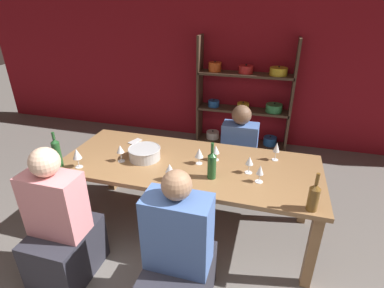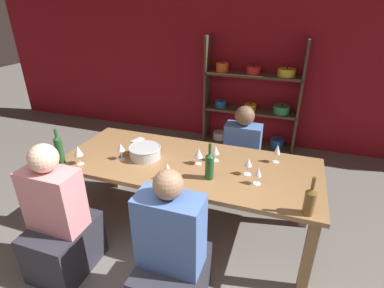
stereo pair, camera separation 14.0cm
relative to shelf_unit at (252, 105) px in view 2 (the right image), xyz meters
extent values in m
cube|color=maroon|center=(-0.31, 0.20, 0.67)|extent=(8.80, 0.06, 2.70)
cube|color=#4C3828|center=(-0.73, 0.00, 0.16)|extent=(0.04, 0.30, 1.68)
cube|color=#4C3828|center=(0.68, 0.00, 0.16)|extent=(0.04, 0.30, 1.68)
cube|color=#4C3828|center=(-0.02, 0.00, -0.66)|extent=(1.41, 0.30, 0.04)
cylinder|color=silver|center=(-0.49, 0.00, -0.59)|extent=(0.21, 0.21, 0.12)
sphere|color=black|center=(-0.49, 0.00, -0.52)|extent=(0.02, 0.02, 0.02)
cylinder|color=gold|center=(-0.02, 0.00, -0.58)|extent=(0.23, 0.23, 0.13)
sphere|color=black|center=(-0.02, 0.00, -0.50)|extent=(0.02, 0.02, 0.02)
cylinder|color=#235BAD|center=(0.45, 0.00, -0.58)|extent=(0.21, 0.21, 0.13)
sphere|color=black|center=(0.45, 0.00, -0.50)|extent=(0.02, 0.02, 0.02)
cube|color=#4C3828|center=(-0.02, 0.00, -0.10)|extent=(1.41, 0.30, 0.04)
cylinder|color=#235BAD|center=(-0.49, 0.00, -0.03)|extent=(0.18, 0.18, 0.10)
sphere|color=black|center=(-0.49, 0.00, 0.03)|extent=(0.02, 0.02, 0.02)
cylinder|color=gold|center=(-0.02, 0.00, -0.03)|extent=(0.19, 0.19, 0.10)
sphere|color=black|center=(-0.02, 0.00, 0.03)|extent=(0.02, 0.02, 0.02)
cylinder|color=#338447|center=(0.45, 0.00, -0.02)|extent=(0.25, 0.25, 0.12)
sphere|color=black|center=(0.45, 0.00, 0.05)|extent=(0.02, 0.02, 0.02)
cube|color=#4C3828|center=(-0.02, 0.00, 0.46)|extent=(1.41, 0.30, 0.04)
cylinder|color=#E0561E|center=(-0.49, 0.00, 0.55)|extent=(0.19, 0.19, 0.14)
sphere|color=black|center=(-0.49, 0.00, 0.63)|extent=(0.02, 0.02, 0.02)
cylinder|color=red|center=(-0.02, 0.00, 0.54)|extent=(0.21, 0.21, 0.11)
sphere|color=black|center=(-0.02, 0.00, 0.60)|extent=(0.02, 0.02, 0.02)
cylinder|color=gold|center=(0.45, 0.00, 0.53)|extent=(0.25, 0.25, 0.11)
sphere|color=black|center=(0.45, 0.00, 0.60)|extent=(0.02, 0.02, 0.02)
cube|color=olive|center=(-0.26, -2.17, 0.07)|extent=(2.42, 0.99, 0.04)
cube|color=olive|center=(-1.39, -2.59, -0.32)|extent=(0.08, 0.08, 0.72)
cube|color=olive|center=(0.86, -2.59, -0.32)|extent=(0.08, 0.08, 0.72)
cube|color=olive|center=(-1.39, -1.76, -0.32)|extent=(0.08, 0.08, 0.72)
cube|color=olive|center=(0.86, -1.76, -0.32)|extent=(0.08, 0.08, 0.72)
cylinder|color=#B7BABC|center=(-0.70, -2.21, 0.14)|extent=(0.30, 0.30, 0.11)
torus|color=#B7BABC|center=(-0.70, -2.21, 0.19)|extent=(0.31, 0.31, 0.01)
cylinder|color=#1E4C23|center=(-1.40, -2.56, 0.20)|extent=(0.07, 0.07, 0.24)
cone|color=#1E4C23|center=(-1.40, -2.56, 0.34)|extent=(0.07, 0.07, 0.03)
cylinder|color=#1E4C23|center=(-1.40, -2.56, 0.39)|extent=(0.03, 0.03, 0.07)
cylinder|color=#1E4C23|center=(0.00, -2.37, 0.19)|extent=(0.08, 0.08, 0.21)
cone|color=#1E4C23|center=(0.00, -2.37, 0.31)|extent=(0.08, 0.08, 0.03)
cylinder|color=#1E4C23|center=(0.00, -2.37, 0.37)|extent=(0.03, 0.03, 0.09)
cylinder|color=brown|center=(0.79, -2.59, 0.18)|extent=(0.08, 0.08, 0.18)
cone|color=brown|center=(0.79, -2.59, 0.28)|extent=(0.08, 0.08, 0.04)
cylinder|color=brown|center=(0.79, -2.59, 0.35)|extent=(0.03, 0.03, 0.09)
cylinder|color=white|center=(-0.17, -2.16, 0.09)|extent=(0.06, 0.06, 0.00)
cylinder|color=white|center=(-0.17, -2.16, 0.12)|extent=(0.01, 0.01, 0.07)
cone|color=white|center=(-0.17, -2.16, 0.20)|extent=(0.08, 0.08, 0.09)
cylinder|color=maroon|center=(-0.17, -2.16, 0.18)|extent=(0.04, 0.04, 0.04)
cylinder|color=white|center=(-0.33, -2.50, 0.09)|extent=(0.06, 0.06, 0.00)
cylinder|color=white|center=(-0.33, -2.50, 0.13)|extent=(0.01, 0.01, 0.08)
cone|color=white|center=(-0.33, -2.50, 0.20)|extent=(0.07, 0.07, 0.08)
cylinder|color=maroon|center=(-0.33, -2.50, 0.19)|extent=(0.04, 0.04, 0.03)
cylinder|color=white|center=(0.51, -1.89, 0.09)|extent=(0.06, 0.06, 0.00)
cylinder|color=white|center=(0.51, -1.89, 0.13)|extent=(0.01, 0.01, 0.09)
cone|color=white|center=(0.51, -1.89, 0.22)|extent=(0.06, 0.06, 0.09)
cylinder|color=beige|center=(0.51, -1.89, 0.20)|extent=(0.03, 0.03, 0.04)
cylinder|color=white|center=(-0.89, -2.32, 0.09)|extent=(0.07, 0.07, 0.00)
cylinder|color=white|center=(-0.89, -2.32, 0.13)|extent=(0.01, 0.01, 0.09)
cone|color=white|center=(-0.89, -2.32, 0.22)|extent=(0.07, 0.07, 0.07)
cylinder|color=maroon|center=(-0.89, -2.32, 0.20)|extent=(0.04, 0.04, 0.03)
cylinder|color=white|center=(-1.21, -2.53, 0.09)|extent=(0.07, 0.07, 0.00)
cylinder|color=white|center=(-1.21, -2.53, 0.13)|extent=(0.01, 0.01, 0.09)
cone|color=white|center=(-1.21, -2.53, 0.22)|extent=(0.08, 0.08, 0.10)
cylinder|color=maroon|center=(-1.21, -2.53, 0.20)|extent=(0.04, 0.04, 0.04)
cylinder|color=white|center=(0.29, -2.20, 0.09)|extent=(0.07, 0.07, 0.00)
cylinder|color=white|center=(0.29, -2.20, 0.13)|extent=(0.01, 0.01, 0.08)
cone|color=white|center=(0.29, -2.20, 0.21)|extent=(0.07, 0.07, 0.07)
cylinder|color=white|center=(0.40, -2.32, 0.09)|extent=(0.07, 0.07, 0.00)
cylinder|color=white|center=(0.40, -2.32, 0.13)|extent=(0.01, 0.01, 0.07)
cone|color=white|center=(0.40, -2.32, 0.20)|extent=(0.06, 0.06, 0.08)
cylinder|color=beige|center=(0.40, -2.32, 0.18)|extent=(0.03, 0.03, 0.03)
cylinder|color=white|center=(-0.04, -2.05, 0.09)|extent=(0.07, 0.07, 0.00)
cylinder|color=white|center=(-0.04, -2.05, 0.12)|extent=(0.01, 0.01, 0.07)
cone|color=white|center=(-0.04, -2.05, 0.20)|extent=(0.07, 0.07, 0.08)
cube|color=silver|center=(-0.96, -1.89, 0.09)|extent=(0.11, 0.16, 0.01)
cube|color=#2D2D38|center=(-1.10, -3.01, -0.45)|extent=(0.45, 0.56, 0.46)
cube|color=pink|center=(-1.10, -3.01, 0.04)|extent=(0.45, 0.25, 0.53)
sphere|color=beige|center=(-1.10, -3.01, 0.42)|extent=(0.22, 0.22, 0.22)
cube|color=#2D2D38|center=(0.11, -1.39, -0.47)|extent=(0.40, 0.50, 0.41)
cube|color=#4C70B7|center=(0.11, -1.39, -0.03)|extent=(0.40, 0.22, 0.49)
sphere|color=brown|center=(0.11, -1.39, 0.33)|extent=(0.22, 0.22, 0.22)
cube|color=#2D2D38|center=(-0.09, -3.03, -0.47)|extent=(0.46, 0.57, 0.43)
cube|color=#4C70B7|center=(-0.09, -3.03, 0.03)|extent=(0.46, 0.25, 0.57)
sphere|color=#9E7556|center=(-0.09, -3.03, 0.42)|extent=(0.20, 0.20, 0.20)
camera|label=1|loc=(0.44, -4.53, 1.47)|focal=28.00mm
camera|label=2|loc=(0.57, -4.49, 1.47)|focal=28.00mm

